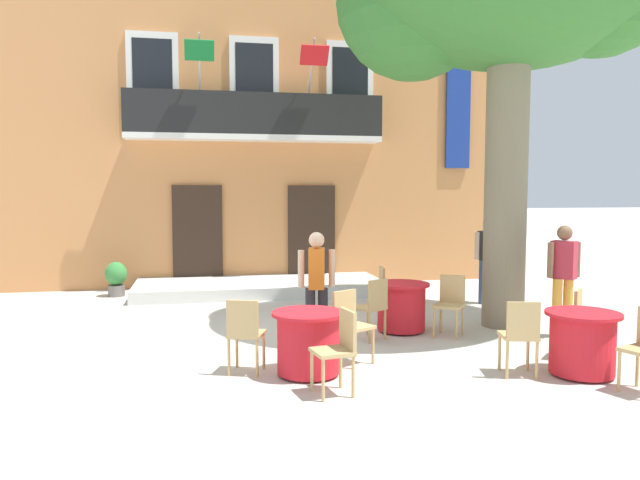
{
  "coord_description": "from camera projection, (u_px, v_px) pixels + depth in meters",
  "views": [
    {
      "loc": [
        -1.55,
        -8.89,
        2.19
      ],
      "look_at": [
        0.54,
        1.74,
        1.3
      ],
      "focal_mm": 34.1,
      "sensor_mm": 36.0,
      "label": 1
    }
  ],
  "objects": [
    {
      "name": "cafe_chair_front_0",
      "position": [
        350.0,
        321.0,
        7.71
      ],
      "size": [
        0.54,
        0.54,
        0.91
      ],
      "color": "tan",
      "rests_on": "ground"
    },
    {
      "name": "cafe_chair_front_2",
      "position": [
        339.0,
        346.0,
        6.5
      ],
      "size": [
        0.46,
        0.46,
        0.91
      ],
      "color": "tan",
      "rests_on": "ground"
    },
    {
      "name": "cafe_table_front",
      "position": [
        308.0,
        342.0,
        7.18
      ],
      "size": [
        0.86,
        0.86,
        0.76
      ],
      "color": "red",
      "rests_on": "ground"
    },
    {
      "name": "pedestrian_mid_plaza",
      "position": [
        563.0,
        274.0,
        9.0
      ],
      "size": [
        0.53,
        0.4,
        1.67
      ],
      "color": "gold",
      "rests_on": "ground"
    },
    {
      "name": "cafe_chair_near_tree_1",
      "position": [
        450.0,
        301.0,
        9.11
      ],
      "size": [
        0.56,
        0.56,
        0.91
      ],
      "color": "tan",
      "rests_on": "ground"
    },
    {
      "name": "pedestrian_by_tree",
      "position": [
        317.0,
        282.0,
        8.5
      ],
      "size": [
        0.53,
        0.38,
        1.61
      ],
      "color": "#232328",
      "rests_on": "ground"
    },
    {
      "name": "building_facade",
      "position": [
        248.0,
        130.0,
        15.63
      ],
      "size": [
        13.0,
        5.09,
        7.5
      ],
      "color": "#CC844C",
      "rests_on": "ground"
    },
    {
      "name": "cafe_table_near_tree",
      "position": [
        401.0,
        306.0,
        9.41
      ],
      "size": [
        0.86,
        0.86,
        0.76
      ],
      "color": "red",
      "rests_on": "ground"
    },
    {
      "name": "cafe_chair_near_tree_2",
      "position": [
        388.0,
        290.0,
        10.14
      ],
      "size": [
        0.45,
        0.45,
        0.91
      ],
      "color": "tan",
      "rests_on": "ground"
    },
    {
      "name": "cafe_chair_near_tree_0",
      "position": [
        373.0,
        305.0,
        8.83
      ],
      "size": [
        0.55,
        0.55,
        0.91
      ],
      "color": "tan",
      "rests_on": "ground"
    },
    {
      "name": "ground_planter_left",
      "position": [
        116.0,
        277.0,
        12.55
      ],
      "size": [
        0.44,
        0.44,
        0.71
      ],
      "color": "slate",
      "rests_on": "ground"
    },
    {
      "name": "cafe_chair_middle_1",
      "position": [
        520.0,
        332.0,
        7.1
      ],
      "size": [
        0.48,
        0.48,
        0.91
      ],
      "color": "tan",
      "rests_on": "ground"
    },
    {
      "name": "cafe_table_middle",
      "position": [
        582.0,
        343.0,
        7.16
      ],
      "size": [
        0.86,
        0.86,
        0.76
      ],
      "color": "red",
      "rests_on": "ground"
    },
    {
      "name": "cafe_chair_front_1",
      "position": [
        245.0,
        330.0,
        7.2
      ],
      "size": [
        0.51,
        0.51,
        0.91
      ],
      "color": "tan",
      "rests_on": "ground"
    },
    {
      "name": "entrance_step_platform",
      "position": [
        260.0,
        287.0,
        12.99
      ],
      "size": [
        5.23,
        2.03,
        0.25
      ],
      "primitive_type": "cube",
      "color": "silver",
      "rests_on": "ground"
    },
    {
      "name": "pedestrian_near_entrance",
      "position": [
        487.0,
        256.0,
        11.68
      ],
      "size": [
        0.53,
        0.38,
        1.64
      ],
      "color": "#384260",
      "rests_on": "ground"
    },
    {
      "name": "cafe_chair_middle_0",
      "position": [
        586.0,
        319.0,
        7.82
      ],
      "size": [
        0.57,
        0.57,
        0.91
      ],
      "color": "tan",
      "rests_on": "ground"
    },
    {
      "name": "ground_plane",
      "position": [
        307.0,
        335.0,
        9.17
      ],
      "size": [
        120.0,
        120.0,
        0.0
      ],
      "primitive_type": "plane",
      "color": "beige"
    }
  ]
}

